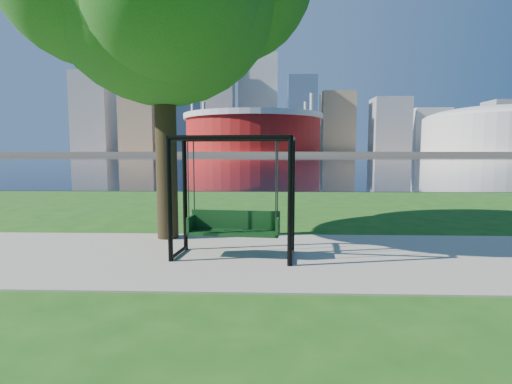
{
  "coord_description": "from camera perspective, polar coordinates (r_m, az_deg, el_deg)",
  "views": [
    {
      "loc": [
        0.08,
        -7.97,
        2.01
      ],
      "look_at": [
        -0.2,
        0.0,
        1.21
      ],
      "focal_mm": 28.0,
      "sensor_mm": 36.0,
      "label": 1
    }
  ],
  "objects": [
    {
      "name": "ground",
      "position": [
        8.22,
        1.4,
        -8.41
      ],
      "size": [
        900.0,
        900.0,
        0.0
      ],
      "primitive_type": "plane",
      "color": "#1E5114",
      "rests_on": "ground"
    },
    {
      "name": "stadium",
      "position": [
        243.48,
        -0.39,
        8.66
      ],
      "size": [
        83.0,
        83.0,
        32.0
      ],
      "color": "maroon",
      "rests_on": "far_bank"
    },
    {
      "name": "path",
      "position": [
        7.73,
        1.36,
        -9.21
      ],
      "size": [
        120.0,
        4.0,
        0.03
      ],
      "primitive_type": "cube",
      "color": "#9E937F",
      "rests_on": "ground"
    },
    {
      "name": "far_bank",
      "position": [
        313.97,
        1.98,
        5.59
      ],
      "size": [
        900.0,
        228.0,
        2.0
      ],
      "primitive_type": "cube",
      "color": "#937F60",
      "rests_on": "ground"
    },
    {
      "name": "swing",
      "position": [
        7.48,
        -3.2,
        -1.15
      ],
      "size": [
        2.34,
        1.2,
        2.3
      ],
      "rotation": [
        0.0,
        0.0,
        -0.1
      ],
      "color": "black",
      "rests_on": "ground"
    },
    {
      "name": "arena",
      "position": [
        278.26,
        31.31,
        7.8
      ],
      "size": [
        84.0,
        84.0,
        26.56
      ],
      "color": "beige",
      "rests_on": "far_bank"
    },
    {
      "name": "river",
      "position": [
        109.99,
        1.95,
        4.74
      ],
      "size": [
        900.0,
        180.0,
        0.02
      ],
      "primitive_type": "cube",
      "color": "black",
      "rests_on": "ground"
    },
    {
      "name": "skyline",
      "position": [
        329.14,
        1.25,
        11.69
      ],
      "size": [
        392.0,
        66.0,
        96.5
      ],
      "color": "gray",
      "rests_on": "far_bank"
    }
  ]
}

